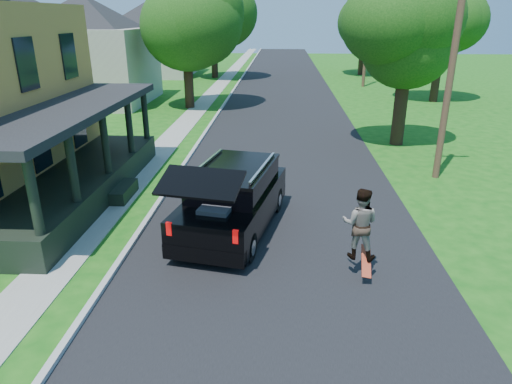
# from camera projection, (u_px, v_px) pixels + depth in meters

# --- Properties ---
(ground) EXTENTS (140.00, 140.00, 0.00)m
(ground) POSITION_uv_depth(u_px,v_px,m) (281.00, 309.00, 9.67)
(ground) COLOR #105410
(ground) RESTS_ON ground
(street) EXTENTS (8.00, 120.00, 0.02)m
(street) POSITION_uv_depth(u_px,v_px,m) (282.00, 116.00, 28.28)
(street) COLOR black
(street) RESTS_ON ground
(curb) EXTENTS (0.15, 120.00, 0.12)m
(curb) POSITION_uv_depth(u_px,v_px,m) (218.00, 115.00, 28.49)
(curb) COLOR #A8A8A2
(curb) RESTS_ON ground
(sidewalk) EXTENTS (1.30, 120.00, 0.03)m
(sidewalk) POSITION_uv_depth(u_px,v_px,m) (193.00, 115.00, 28.57)
(sidewalk) COLOR gray
(sidewalk) RESTS_ON ground
(front_walk) EXTENTS (6.50, 1.20, 0.03)m
(front_walk) POSITION_uv_depth(u_px,v_px,m) (7.00, 195.00, 15.75)
(front_walk) COLOR gray
(front_walk) RESTS_ON ground
(neighbor_house_mid) EXTENTS (12.78, 12.78, 8.30)m
(neighbor_house_mid) POSITION_uv_depth(u_px,v_px,m) (87.00, 41.00, 31.19)
(neighbor_house_mid) COLOR beige
(neighbor_house_mid) RESTS_ON ground
(neighbor_house_far) EXTENTS (12.78, 12.78, 8.30)m
(neighbor_house_far) POSITION_uv_depth(u_px,v_px,m) (150.00, 33.00, 46.09)
(neighbor_house_far) COLOR beige
(neighbor_house_far) RESTS_ON ground
(black_suv) EXTENTS (3.00, 5.66, 2.51)m
(black_suv) POSITION_uv_depth(u_px,v_px,m) (233.00, 199.00, 12.89)
(black_suv) COLOR black
(black_suv) RESTS_ON ground
(skateboarder) EXTENTS (0.98, 0.84, 1.73)m
(skateboarder) POSITION_uv_depth(u_px,v_px,m) (360.00, 224.00, 10.49)
(skateboarder) COLOR black
(skateboarder) RESTS_ON ground
(skateboard) EXTENTS (0.27, 0.70, 0.57)m
(skateboard) POSITION_uv_depth(u_px,v_px,m) (366.00, 262.00, 10.60)
(skateboard) COLOR #A1270D
(skateboard) RESTS_ON ground
(tree_left_mid) EXTENTS (7.09, 7.28, 8.82)m
(tree_left_mid) POSITION_uv_depth(u_px,v_px,m) (185.00, 17.00, 28.72)
(tree_left_mid) COLOR black
(tree_left_mid) RESTS_ON ground
(tree_left_far) EXTENTS (8.03, 8.17, 10.09)m
(tree_left_far) POSITION_uv_depth(u_px,v_px,m) (213.00, 9.00, 43.42)
(tree_left_far) COLOR black
(tree_left_far) RESTS_ON ground
(tree_right_near) EXTENTS (5.62, 5.56, 8.19)m
(tree_right_near) POSITION_uv_depth(u_px,v_px,m) (408.00, 25.00, 20.14)
(tree_right_near) COLOR black
(tree_right_near) RESTS_ON ground
(tree_right_mid) EXTENTS (6.35, 6.07, 8.36)m
(tree_right_mid) POSITION_uv_depth(u_px,v_px,m) (443.00, 21.00, 30.99)
(tree_right_mid) COLOR black
(tree_right_mid) RESTS_ON ground
(tree_right_far) EXTENTS (6.58, 6.60, 9.07)m
(tree_right_far) POSITION_uv_depth(u_px,v_px,m) (365.00, 15.00, 45.77)
(tree_right_far) COLOR black
(tree_right_far) RESTS_ON ground
(utility_pole_near) EXTENTS (1.55, 0.26, 7.96)m
(utility_pole_near) POSITION_uv_depth(u_px,v_px,m) (452.00, 67.00, 16.04)
(utility_pole_near) COLOR #492F22
(utility_pole_near) RESTS_ON ground
(utility_pole_far) EXTENTS (1.65, 0.29, 8.38)m
(utility_pole_far) POSITION_uv_depth(u_px,v_px,m) (367.00, 34.00, 38.26)
(utility_pole_far) COLOR #492F22
(utility_pole_far) RESTS_ON ground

